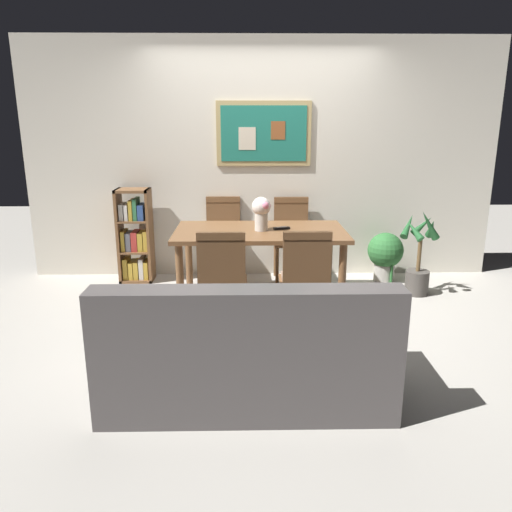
{
  "coord_description": "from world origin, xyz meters",
  "views": [
    {
      "loc": [
        -0.17,
        -4.27,
        1.77
      ],
      "look_at": [
        -0.09,
        -0.24,
        0.65
      ],
      "focal_mm": 35.29,
      "sensor_mm": 36.0,
      "label": 1
    }
  ],
  "objects": [
    {
      "name": "ground_plane",
      "position": [
        0.0,
        0.0,
        0.0
      ],
      "size": [
        12.0,
        12.0,
        0.0
      ],
      "primitive_type": "plane",
      "color": "#B7B2A8"
    },
    {
      "name": "wall_back_with_painting",
      "position": [
        0.0,
        1.38,
        1.3
      ],
      "size": [
        5.2,
        0.14,
        2.6
      ],
      "color": "silver",
      "rests_on": "ground_plane"
    },
    {
      "name": "dining_table",
      "position": [
        -0.04,
        0.41,
        0.64
      ],
      "size": [
        1.63,
        0.9,
        0.73
      ],
      "color": "brown",
      "rests_on": "ground_plane"
    },
    {
      "name": "dining_chair_far_right",
      "position": [
        0.33,
        1.16,
        0.54
      ],
      "size": [
        0.4,
        0.41,
        0.91
      ],
      "color": "brown",
      "rests_on": "ground_plane"
    },
    {
      "name": "dining_chair_far_left",
      "position": [
        -0.43,
        1.21,
        0.54
      ],
      "size": [
        0.4,
        0.41,
        0.91
      ],
      "color": "brown",
      "rests_on": "ground_plane"
    },
    {
      "name": "dining_chair_near_right",
      "position": [
        0.3,
        -0.38,
        0.54
      ],
      "size": [
        0.4,
        0.41,
        0.91
      ],
      "color": "brown",
      "rests_on": "ground_plane"
    },
    {
      "name": "dining_chair_near_left",
      "position": [
        -0.37,
        -0.39,
        0.54
      ],
      "size": [
        0.4,
        0.41,
        0.91
      ],
      "color": "brown",
      "rests_on": "ground_plane"
    },
    {
      "name": "leather_couch",
      "position": [
        -0.18,
        -1.36,
        0.31
      ],
      "size": [
        1.8,
        0.84,
        0.84
      ],
      "color": "#514C4C",
      "rests_on": "ground_plane"
    },
    {
      "name": "bookshelf",
      "position": [
        -1.39,
        1.12,
        0.47
      ],
      "size": [
        0.36,
        0.28,
        1.02
      ],
      "color": "brown",
      "rests_on": "ground_plane"
    },
    {
      "name": "potted_ivy",
      "position": [
        1.36,
        1.05,
        0.31
      ],
      "size": [
        0.39,
        0.39,
        0.6
      ],
      "color": "#B2ADA3",
      "rests_on": "ground_plane"
    },
    {
      "name": "potted_palm",
      "position": [
        1.57,
        0.6,
        0.34
      ],
      "size": [
        0.39,
        0.4,
        0.91
      ],
      "color": "#4C4742",
      "rests_on": "ground_plane"
    },
    {
      "name": "flower_vase",
      "position": [
        -0.03,
        0.39,
        0.91
      ],
      "size": [
        0.18,
        0.19,
        0.32
      ],
      "color": "beige",
      "rests_on": "dining_table"
    },
    {
      "name": "tv_remote",
      "position": [
        0.17,
        0.44,
        0.74
      ],
      "size": [
        0.16,
        0.08,
        0.02
      ],
      "color": "black",
      "rests_on": "dining_table"
    }
  ]
}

